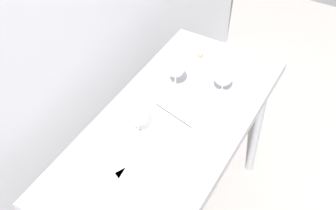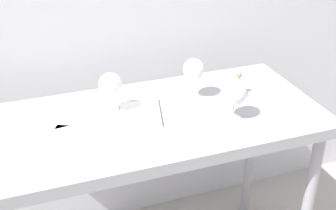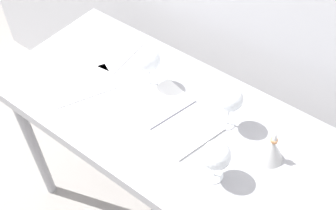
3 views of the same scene
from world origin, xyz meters
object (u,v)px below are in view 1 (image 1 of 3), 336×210
wine_glass_far_right (176,69)px  wine_glass_far_left (137,117)px  tasting_sheet_upper (147,185)px  wine_glass_near_right (223,76)px  decanter_funnel (200,63)px  tasting_sheet_lower (92,167)px  open_notebook (175,117)px

wine_glass_far_right → wine_glass_far_left: 0.36m
wine_glass_far_left → tasting_sheet_upper: wine_glass_far_left is taller
wine_glass_far_right → tasting_sheet_upper: 0.62m
wine_glass_far_left → tasting_sheet_upper: (-0.21, -0.17, -0.13)m
wine_glass_near_right → wine_glass_far_left: 0.49m
decanter_funnel → wine_glass_far_left: bearing=177.1°
wine_glass_far_right → tasting_sheet_lower: 0.63m
wine_glass_far_right → tasting_sheet_upper: wine_glass_far_right is taller
open_notebook → decanter_funnel: (0.38, 0.06, 0.04)m
decanter_funnel → open_notebook: bearing=-171.4°
wine_glass_far_right → wine_glass_near_right: 0.23m
wine_glass_far_left → open_notebook: bearing=-24.5°
wine_glass_near_right → open_notebook: (-0.26, 0.12, -0.11)m
decanter_funnel → tasting_sheet_lower: bearing=172.5°
wine_glass_far_left → tasting_sheet_upper: 0.30m
wine_glass_far_left → tasting_sheet_lower: (-0.25, 0.08, -0.13)m
open_notebook → tasting_sheet_upper: open_notebook is taller
wine_glass_far_left → decanter_funnel: size_ratio=1.32×
open_notebook → tasting_sheet_lower: open_notebook is taller
wine_glass_far_right → tasting_sheet_upper: bearing=-162.3°
tasting_sheet_upper → wine_glass_far_left: bearing=65.1°
wine_glass_far_right → decanter_funnel: (0.20, -0.04, -0.09)m
wine_glass_far_right → decanter_funnel: size_ratio=1.35×
wine_glass_far_right → wine_glass_far_left: size_ratio=1.03×
tasting_sheet_lower → wine_glass_far_left: bearing=-24.0°
wine_glass_far_right → tasting_sheet_lower: bearing=173.7°
wine_glass_far_right → tasting_sheet_upper: size_ratio=0.71×
wine_glass_near_right → tasting_sheet_upper: (-0.66, 0.03, -0.11)m
open_notebook → tasting_sheet_upper: (-0.40, -0.09, -0.00)m
wine_glass_near_right → tasting_sheet_lower: wine_glass_near_right is taller
wine_glass_far_left → open_notebook: size_ratio=0.47×
wine_glass_near_right → wine_glass_far_left: bearing=155.0°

